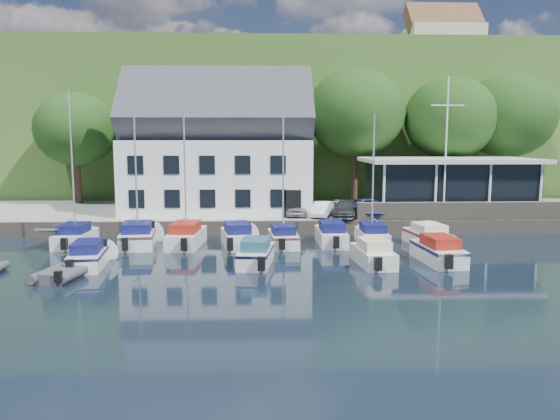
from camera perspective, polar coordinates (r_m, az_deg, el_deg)
The scene contains 34 objects.
ground at distance 27.24m, azimuth 6.01°, elevation -6.71°, with size 180.00×180.00×0.00m, color black.
quay at distance 44.23m, azimuth 2.81°, elevation -0.49°, with size 60.00×13.00×1.00m, color gray.
quay_face at distance 37.83m, azimuth 3.66°, elevation -1.87°, with size 60.00×0.30×1.00m, color #655D51.
hillside at distance 88.21m, azimuth 0.31°, elevation 8.43°, with size 160.00×75.00×16.00m, color #33521E.
field_patch at distance 97.31m, azimuth 4.94°, elevation 13.13°, with size 50.00×30.00×0.30m, color #526030.
farmhouse at distance 83.36m, azimuth 16.61°, elevation 16.53°, with size 10.40×7.00×8.20m, color #BCAF8F, non-canonical shape.
harbor_building at distance 42.76m, azimuth -6.46°, elevation 5.72°, with size 14.40×8.20×8.70m, color white, non-canonical shape.
club_pavilion at distance 44.81m, azimuth 17.17°, elevation 2.57°, with size 13.20×7.20×4.10m, color black, non-canonical shape.
seawall at distance 41.04m, azimuth 20.52°, elevation -0.04°, with size 18.00×0.50×1.20m, color #655D51.
gangway at distance 37.94m, azimuth -21.69°, elevation -3.14°, with size 1.20×6.00×1.40m, color silver, non-canonical shape.
car_silver at distance 40.07m, azimuth 2.14°, elevation 0.26°, with size 1.42×3.53×1.20m, color #B6B5BA.
car_white at distance 39.68m, azimuth 4.40°, elevation 0.09°, with size 1.15×3.31×1.09m, color silver.
car_dgrey at distance 39.59m, azimuth 6.81°, elevation 0.08°, with size 1.61×3.96×1.15m, color #2D2E32.
car_blue at distance 40.42m, azimuth 9.22°, elevation 0.32°, with size 1.53×3.87×1.32m, color navy.
flagpole at distance 41.10m, azimuth 16.96°, elevation 6.25°, with size 2.39×0.20×9.97m, color white, non-canonical shape.
tree_0 at distance 50.45m, azimuth -20.46°, elevation 6.08°, with size 7.02×7.02×9.59m, color #163710, non-canonical shape.
tree_1 at distance 48.36m, azimuth -11.36°, elevation 6.78°, with size 7.53×7.53×10.29m, color #163710, non-canonical shape.
tree_2 at distance 48.17m, azimuth -0.85°, elevation 6.66°, with size 7.21×7.21×9.86m, color #163710, non-canonical shape.
tree_3 at distance 48.92m, azimuth 7.88°, elevation 7.71°, with size 8.60×8.60×11.75m, color #163710, non-canonical shape.
tree_4 at distance 50.83m, azimuth 17.28°, elevation 7.03°, with size 8.07×8.07×11.03m, color #163710, non-canonical shape.
tree_5 at distance 53.67m, azimuth 22.65°, elevation 7.01°, with size 8.36×8.36×11.42m, color #163710, non-canonical shape.
boat_r1_0 at distance 35.86m, azimuth -20.85°, elevation 3.37°, with size 1.95×5.59×8.76m, color silver, non-canonical shape.
boat_r1_1 at distance 34.52m, azimuth -14.84°, elevation 3.97°, with size 2.18×5.88×9.36m, color silver, non-canonical shape.
boat_r1_2 at distance 34.00m, azimuth -9.91°, elevation 3.99°, with size 1.97×6.51×9.28m, color silver, non-canonical shape.
boat_r1_3 at distance 33.86m, azimuth -4.43°, elevation -2.55°, with size 1.87×5.70×1.52m, color silver, non-canonical shape.
boat_r1_4 at distance 33.46m, azimuth 0.34°, elevation 3.21°, with size 1.76×5.13×8.31m, color silver, non-canonical shape.
boat_r1_5 at distance 34.69m, azimuth 5.37°, elevation -2.35°, with size 1.82×6.06×1.48m, color silver, non-canonical shape.
boat_r1_6 at distance 34.70m, azimuth 9.70°, elevation 3.27°, with size 1.80×5.50×8.32m, color silver, non-canonical shape.
boat_r1_7 at distance 35.50m, azimuth 15.18°, elevation -2.44°, with size 2.05×5.48×1.38m, color silver, non-canonical shape.
boat_r2_0 at distance 30.27m, azimuth -19.33°, elevation -4.30°, with size 1.72×5.81×1.39m, color silver, non-canonical shape.
boat_r2_2 at distance 29.01m, azimuth -2.53°, elevation -4.33°, with size 1.71×5.50×1.44m, color silver, non-canonical shape.
boat_r2_3 at distance 29.44m, azimuth 9.70°, elevation -4.30°, with size 1.76×5.41×1.40m, color silver, non-canonical shape.
boat_r2_4 at distance 30.71m, azimuth 16.19°, elevation -3.91°, with size 1.84×5.95×1.50m, color silver, non-canonical shape.
dinghy_1 at distance 28.17m, azimuth -21.73°, elevation -5.98°, with size 1.86×3.10×0.72m, color #3C3C41, non-canonical shape.
Camera 1 is at (-3.83, -26.12, 6.71)m, focal length 35.00 mm.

